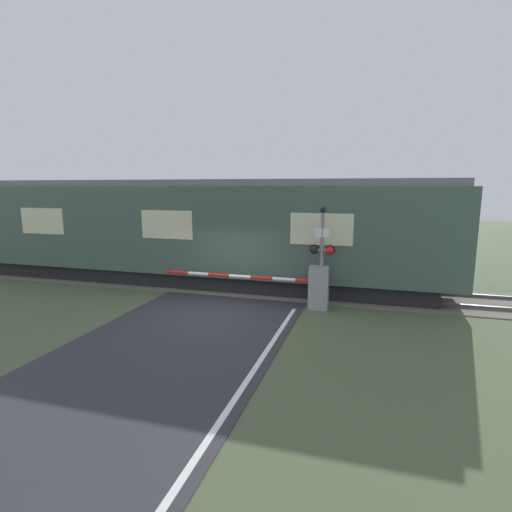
# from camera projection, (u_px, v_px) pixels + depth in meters

# --- Properties ---
(ground_plane) EXTENTS (80.00, 80.00, 0.00)m
(ground_plane) POSITION_uv_depth(u_px,v_px,m) (214.00, 313.00, 12.10)
(ground_plane) COLOR #475638
(track_bed) EXTENTS (36.00, 3.20, 0.13)m
(track_bed) POSITION_uv_depth(u_px,v_px,m) (248.00, 286.00, 15.29)
(track_bed) COLOR #666056
(track_bed) RESTS_ON ground_plane
(train) EXTENTS (20.06, 2.78, 4.03)m
(train) POSITION_uv_depth(u_px,v_px,m) (185.00, 231.00, 15.66)
(train) COLOR black
(train) RESTS_ON ground_plane
(crossing_barrier) EXTENTS (5.57, 0.44, 1.35)m
(crossing_barrier) POSITION_uv_depth(u_px,v_px,m) (306.00, 286.00, 12.50)
(crossing_barrier) COLOR gray
(crossing_barrier) RESTS_ON ground_plane
(signal_post) EXTENTS (0.79, 0.26, 3.17)m
(signal_post) POSITION_uv_depth(u_px,v_px,m) (322.00, 251.00, 12.32)
(signal_post) COLOR gray
(signal_post) RESTS_ON ground_plane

